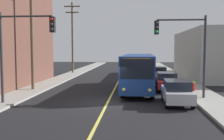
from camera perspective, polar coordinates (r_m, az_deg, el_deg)
name	(u,v)px	position (r m, az deg, el deg)	size (l,w,h in m)	color
ground_plane	(108,103)	(19.06, -0.92, -6.84)	(120.00, 120.00, 0.00)	black
sidewalk_left	(50,83)	(30.24, -12.80, -2.63)	(2.50, 90.00, 0.15)	gray
sidewalk_right	(186,84)	(29.34, 15.35, -2.89)	(2.50, 90.00, 0.15)	gray
lane_stripe_center	(120,79)	(33.86, 1.61, -1.90)	(0.16, 60.00, 0.01)	#D8CC4C
city_bus	(138,70)	(24.73, 5.55, -0.03)	(2.91, 12.22, 3.20)	navy
parked_car_silver	(177,92)	(18.95, 13.47, -4.44)	(1.91, 4.44, 1.62)	#B7B7BC
parked_car_red	(167,81)	(25.09, 11.39, -2.27)	(1.94, 4.46, 1.62)	maroon
parked_car_white	(158,73)	(33.11, 9.74, -0.65)	(1.84, 4.41, 1.62)	silver
utility_pole_near	(32,24)	(25.18, -16.52, 9.30)	(2.40, 0.28, 10.57)	brown
utility_pole_mid	(72,34)	(42.12, -8.32, 7.43)	(2.40, 0.28, 10.64)	brown
traffic_signal_left_corner	(23,40)	(18.78, -18.11, 5.98)	(3.75, 0.48, 6.00)	#2D2D33
traffic_signal_right_corner	(183,41)	(20.60, 14.78, 5.89)	(3.75, 0.48, 6.00)	#2D2D33
fire_hydrant	(193,86)	(24.14, 16.70, -3.24)	(0.44, 0.26, 0.84)	red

